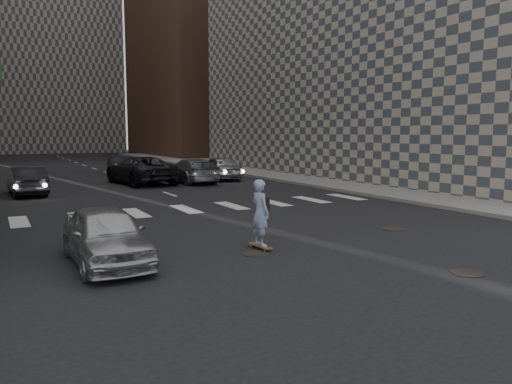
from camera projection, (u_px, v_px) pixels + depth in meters
ground at (350, 255)px, 12.37m from camera, size 160.00×160.00×0.00m
sidewalk_right at (333, 173)px, 36.66m from camera, size 13.00×80.00×0.15m
building_right at (393, 22)px, 35.92m from camera, size 15.00×33.00×22.00m
tower_right at (212, 22)px, 67.77m from camera, size 18.00×24.00×36.00m
manhole_a at (468, 273)px, 10.74m from camera, size 0.70×0.70×0.02m
manhole_b at (256, 253)px, 12.48m from camera, size 0.70×0.70×0.02m
manhole_c at (393, 229)px, 15.66m from camera, size 0.70×0.70×0.02m
skateboarder at (260, 213)px, 12.88m from camera, size 0.48×0.94×1.83m
silver_sedan at (106, 235)px, 11.47m from camera, size 1.60×3.93×1.34m
traffic_car_a at (27, 181)px, 24.23m from camera, size 1.69×4.26×1.38m
traffic_car_b at (191, 171)px, 30.20m from camera, size 2.19×5.08×1.46m
traffic_car_c at (141, 170)px, 29.51m from camera, size 3.41×6.11×1.61m
traffic_car_d at (220, 168)px, 32.30m from camera, size 2.17×4.64×1.53m
traffic_car_e at (118, 165)px, 36.46m from camera, size 1.89×4.14×1.32m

